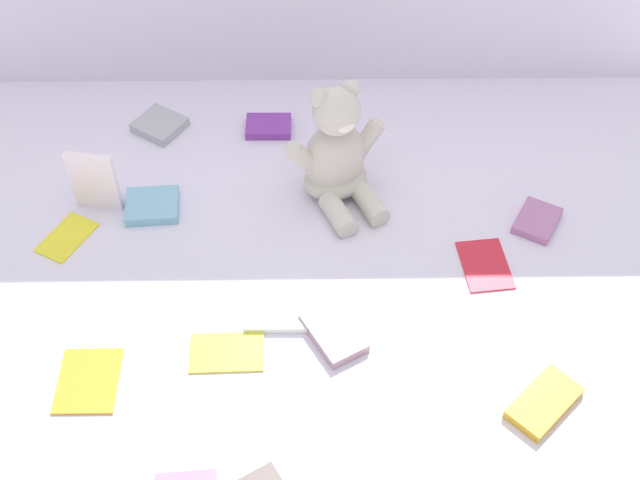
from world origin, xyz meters
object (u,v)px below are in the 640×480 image
book_case_0 (226,352)px  book_case_9 (94,182)px  teddy_bear (336,156)px  book_case_7 (537,221)px  book_case_13 (485,264)px  book_case_1 (543,402)px  book_case_6 (152,206)px  book_case_11 (159,125)px  book_case_8 (88,380)px  book_case_2 (279,311)px  book_case_5 (66,238)px  book_case_3 (268,126)px  book_case_12 (333,333)px

book_case_0 → book_case_9: size_ratio=0.93×
teddy_bear → book_case_7: (0.38, -0.09, -0.08)m
book_case_13 → book_case_1: bearing=-86.4°
book_case_1 → book_case_9: size_ratio=0.95×
book_case_6 → book_case_13: bearing=72.1°
book_case_11 → book_case_9: bearing=12.1°
book_case_8 → book_case_2: bearing=23.7°
book_case_5 → book_case_11: book_case_11 is taller
book_case_6 → book_case_9: (-0.10, 0.01, 0.06)m
book_case_2 → book_case_9: (-0.35, 0.26, 0.06)m
book_case_8 → book_case_13: size_ratio=1.02×
book_case_2 → book_case_5: size_ratio=1.05×
book_case_9 → book_case_13: (0.72, -0.16, -0.06)m
book_case_9 → book_case_3: bearing=44.8°
book_case_7 → book_case_1: bearing=-69.3°
book_case_7 → book_case_12: book_case_12 is taller
book_case_6 → book_case_11: same height
teddy_bear → book_case_13: teddy_bear is taller
book_case_11 → book_case_13: 0.74m
book_case_12 → book_case_11: bearing=93.6°
book_case_5 → book_case_7: (0.88, 0.03, 0.00)m
book_case_8 → book_case_9: book_case_9 is taller
book_case_5 → book_case_9: book_case_9 is taller
teddy_bear → book_case_3: size_ratio=2.63×
book_case_0 → book_case_2: (0.09, 0.08, 0.00)m
book_case_1 → book_case_2: (-0.42, 0.19, -0.00)m
book_case_3 → book_case_5: book_case_3 is taller
book_case_0 → book_case_1: (0.51, -0.11, 0.00)m
book_case_7 → book_case_11: size_ratio=1.01×
book_case_0 → book_case_2: bearing=-48.0°
book_case_1 → book_case_13: (-0.05, 0.29, -0.00)m
book_case_3 → book_case_8: 0.67m
book_case_8 → book_case_13: 0.72m
book_case_1 → book_case_3: (-0.45, 0.67, 0.00)m
book_case_3 → book_case_8: (-0.27, -0.62, -0.00)m
book_case_7 → book_case_13: book_case_7 is taller
book_case_13 → book_case_2: bearing=-171.0°
teddy_bear → book_case_3: 0.24m
book_case_9 → teddy_bear: bearing=14.7°
book_case_3 → book_case_7: 0.58m
book_case_2 → book_case_1: bearing=66.6°
book_case_0 → book_case_7: 0.64m
book_case_5 → book_case_12: 0.54m
book_case_8 → book_case_12: (0.40, 0.08, 0.00)m
book_case_0 → teddy_bear: bearing=-28.2°
book_case_9 → book_case_13: size_ratio=1.11×
book_case_5 → book_case_13: (0.77, -0.07, 0.00)m
book_case_12 → book_case_13: book_case_12 is taller
book_case_0 → book_case_5: 0.41m
book_case_12 → book_case_6: bearing=108.8°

